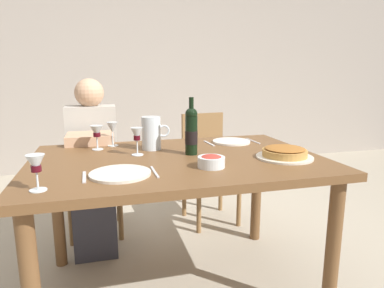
# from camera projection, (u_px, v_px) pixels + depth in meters

# --- Properties ---
(ground_plane) EXTENTS (8.00, 8.00, 0.00)m
(ground_plane) POSITION_uv_depth(u_px,v_px,m) (179.00, 286.00, 1.93)
(ground_plane) COLOR #B2A893
(back_wall) EXTENTS (8.00, 0.10, 2.80)m
(back_wall) POSITION_uv_depth(u_px,v_px,m) (130.00, 56.00, 4.19)
(back_wall) COLOR #A3998E
(back_wall) RESTS_ON ground
(dining_table) EXTENTS (1.50, 1.00, 0.76)m
(dining_table) POSITION_uv_depth(u_px,v_px,m) (178.00, 174.00, 1.80)
(dining_table) COLOR brown
(dining_table) RESTS_ON ground
(wine_bottle) EXTENTS (0.07, 0.07, 0.31)m
(wine_bottle) POSITION_uv_depth(u_px,v_px,m) (191.00, 131.00, 1.82)
(wine_bottle) COLOR black
(wine_bottle) RESTS_ON dining_table
(water_pitcher) EXTENTS (0.16, 0.11, 0.19)m
(water_pitcher) POSITION_uv_depth(u_px,v_px,m) (152.00, 135.00, 1.95)
(water_pitcher) COLOR silver
(water_pitcher) RESTS_ON dining_table
(baked_tart) EXTENTS (0.29, 0.29, 0.06)m
(baked_tart) POSITION_uv_depth(u_px,v_px,m) (285.00, 153.00, 1.76)
(baked_tart) COLOR silver
(baked_tart) RESTS_ON dining_table
(salad_bowl) EXTENTS (0.13, 0.13, 0.06)m
(salad_bowl) POSITION_uv_depth(u_px,v_px,m) (211.00, 161.00, 1.59)
(salad_bowl) COLOR silver
(salad_bowl) RESTS_ON dining_table
(wine_glass_left_diner) EXTENTS (0.07, 0.07, 0.14)m
(wine_glass_left_diner) POSITION_uv_depth(u_px,v_px,m) (97.00, 132.00, 1.94)
(wine_glass_left_diner) COLOR silver
(wine_glass_left_diner) RESTS_ON dining_table
(wine_glass_right_diner) EXTENTS (0.07, 0.07, 0.15)m
(wine_glass_right_diner) POSITION_uv_depth(u_px,v_px,m) (112.00, 129.00, 2.04)
(wine_glass_right_diner) COLOR silver
(wine_glass_right_diner) RESTS_ON dining_table
(wine_glass_centre) EXTENTS (0.07, 0.07, 0.14)m
(wine_glass_centre) POSITION_uv_depth(u_px,v_px,m) (36.00, 165.00, 1.25)
(wine_glass_centre) COLOR silver
(wine_glass_centre) RESTS_ON dining_table
(wine_glass_spare) EXTENTS (0.06, 0.06, 0.15)m
(wine_glass_spare) POSITION_uv_depth(u_px,v_px,m) (137.00, 136.00, 1.81)
(wine_glass_spare) COLOR silver
(wine_glass_spare) RESTS_ON dining_table
(dinner_plate_left_setting) EXTENTS (0.27, 0.27, 0.01)m
(dinner_plate_left_setting) POSITION_uv_depth(u_px,v_px,m) (120.00, 174.00, 1.47)
(dinner_plate_left_setting) COLOR silver
(dinner_plate_left_setting) RESTS_ON dining_table
(dinner_plate_right_setting) EXTENTS (0.24, 0.24, 0.01)m
(dinner_plate_right_setting) POSITION_uv_depth(u_px,v_px,m) (231.00, 142.00, 2.16)
(dinner_plate_right_setting) COLOR white
(dinner_plate_right_setting) RESTS_ON dining_table
(fork_left_setting) EXTENTS (0.02, 0.16, 0.00)m
(fork_left_setting) POSITION_uv_depth(u_px,v_px,m) (84.00, 177.00, 1.43)
(fork_left_setting) COLOR silver
(fork_left_setting) RESTS_ON dining_table
(knife_left_setting) EXTENTS (0.01, 0.18, 0.00)m
(knife_left_setting) POSITION_uv_depth(u_px,v_px,m) (155.00, 172.00, 1.51)
(knife_left_setting) COLOR silver
(knife_left_setting) RESTS_ON dining_table
(knife_right_setting) EXTENTS (0.02, 0.18, 0.00)m
(knife_right_setting) POSITION_uv_depth(u_px,v_px,m) (253.00, 141.00, 2.20)
(knife_right_setting) COLOR silver
(knife_right_setting) RESTS_ON dining_table
(spoon_right_setting) EXTENTS (0.03, 0.16, 0.00)m
(spoon_right_setting) POSITION_uv_depth(u_px,v_px,m) (209.00, 143.00, 2.12)
(spoon_right_setting) COLOR silver
(spoon_right_setting) RESTS_ON dining_table
(chair_left) EXTENTS (0.40, 0.40, 0.87)m
(chair_left) POSITION_uv_depth(u_px,v_px,m) (94.00, 167.00, 2.58)
(chair_left) COLOR olive
(chair_left) RESTS_ON ground
(diner_left) EXTENTS (0.34, 0.50, 1.16)m
(diner_left) POSITION_uv_depth(u_px,v_px,m) (93.00, 159.00, 2.33)
(diner_left) COLOR #B7B2A8
(diner_left) RESTS_ON ground
(chair_right) EXTENTS (0.44, 0.44, 0.87)m
(chair_right) POSITION_uv_depth(u_px,v_px,m) (207.00, 160.00, 2.78)
(chair_right) COLOR olive
(chair_right) RESTS_ON ground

